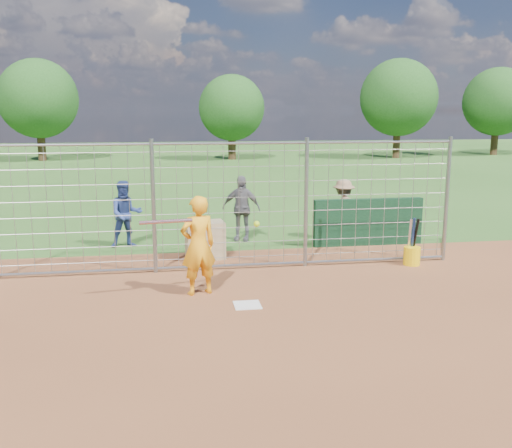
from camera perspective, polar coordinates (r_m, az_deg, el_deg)
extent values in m
plane|color=#2D591E|center=(9.54, -1.04, -7.78)|extent=(100.00, 100.00, 0.00)
plane|color=brown|center=(6.81, 2.57, -15.89)|extent=(18.00, 18.00, 0.00)
cube|color=silver|center=(9.35, -0.87, -8.11)|extent=(0.43, 0.43, 0.02)
cube|color=#11381E|center=(13.61, 11.13, 0.19)|extent=(2.60, 0.20, 1.10)
imported|color=#FFA316|center=(9.75, -5.80, -2.16)|extent=(0.72, 0.58, 1.72)
imported|color=navy|center=(13.47, -12.88, 0.97)|extent=(0.86, 0.73, 1.55)
imported|color=#5A595E|center=(13.82, -1.49, 1.60)|extent=(1.01, 0.68, 1.59)
imported|color=#89674A|center=(14.10, 8.72, 1.44)|extent=(1.05, 0.74, 1.48)
cube|color=tan|center=(12.22, -5.11, -1.61)|extent=(0.85, 0.63, 0.80)
cylinder|color=silver|center=(9.35, -9.00, 0.25)|extent=(0.86, 0.19, 0.06)
sphere|color=#B4E117|center=(9.60, 0.07, 0.01)|extent=(0.10, 0.10, 0.10)
cylinder|color=yellow|center=(12.12, 15.31, -3.10)|extent=(0.34, 0.34, 0.38)
cylinder|color=silver|center=(12.06, 15.09, -1.40)|extent=(0.10, 0.23, 0.84)
cylinder|color=navy|center=(12.09, 15.39, -1.39)|extent=(0.08, 0.14, 0.85)
cylinder|color=black|center=(12.11, 15.61, -1.38)|extent=(0.09, 0.24, 0.84)
cylinder|color=gray|center=(11.09, -10.21, 1.67)|extent=(0.08, 0.08, 2.60)
cylinder|color=gray|center=(11.42, 5.02, 2.08)|extent=(0.08, 0.08, 2.60)
cylinder|color=gray|center=(12.48, 18.53, 2.32)|extent=(0.08, 0.08, 2.60)
cylinder|color=gray|center=(11.02, -2.53, 8.06)|extent=(9.00, 0.05, 0.05)
cylinder|color=gray|center=(11.42, -2.43, -4.15)|extent=(9.00, 0.05, 0.05)
cube|color=gray|center=(11.16, -2.48, 1.65)|extent=(9.00, 0.02, 2.50)
cylinder|color=#3F2B19|center=(38.77, -20.68, 7.81)|extent=(0.50, 0.50, 2.52)
sphere|color=#26561E|center=(38.73, -20.95, 11.63)|extent=(4.90, 4.90, 4.90)
cylinder|color=#3F2B19|center=(37.23, -2.42, 8.12)|extent=(0.50, 0.50, 2.16)
sphere|color=#26561E|center=(37.18, -2.45, 11.54)|extent=(4.20, 4.20, 4.20)
cylinder|color=#3F2B19|center=(39.53, 13.89, 8.30)|extent=(0.50, 0.50, 2.59)
sphere|color=#26561E|center=(39.50, 14.07, 12.16)|extent=(5.04, 5.04, 5.04)
cylinder|color=#3F2B19|center=(44.52, 22.76, 7.97)|extent=(0.50, 0.50, 2.45)
sphere|color=#26561E|center=(44.49, 23.01, 11.20)|extent=(4.76, 4.76, 4.76)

